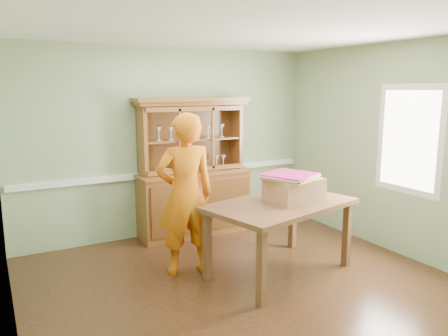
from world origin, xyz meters
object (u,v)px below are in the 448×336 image
china_hutch (194,187)px  person (185,195)px  cardboard_box (294,190)px  dining_table (280,211)px

china_hutch → person: (-0.67, -1.24, 0.23)m
china_hutch → cardboard_box: (0.46, -1.77, 0.27)m
dining_table → person: (-0.95, 0.51, 0.19)m
china_hutch → cardboard_box: bearing=-75.6°
cardboard_box → person: (-1.13, 0.53, -0.04)m
person → dining_table: bearing=159.6°
china_hutch → dining_table: bearing=-80.9°
cardboard_box → person: size_ratio=0.31×
china_hutch → person: size_ratio=1.07×
dining_table → china_hutch: bearing=85.6°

